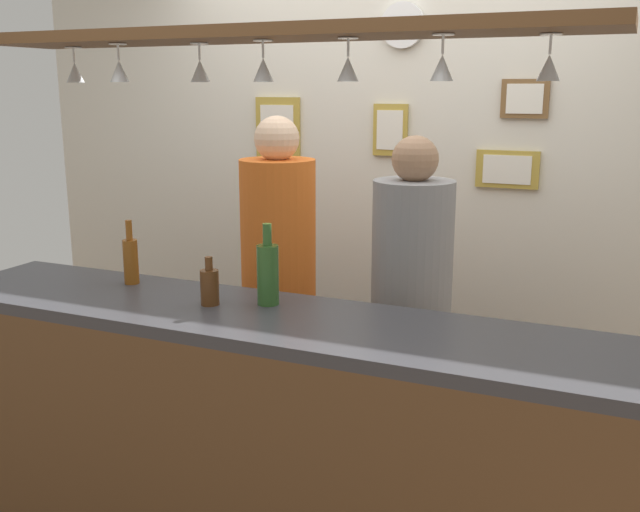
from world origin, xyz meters
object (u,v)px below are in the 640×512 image
Objects in this scene: bottle_beer_amber_tall at (131,259)px; wall_clock at (403,25)px; picture_frame_crest at (390,130)px; picture_frame_caricature at (278,129)px; picture_frame_lower_pair at (507,169)px; person_left_orange_shirt at (279,266)px; bottle_champagne_green at (268,273)px; person_right_grey_shirt at (411,290)px; bottle_beer_brown_stubby at (210,286)px; picture_frame_upper_small at (525,99)px.

bottle_beer_amber_tall is 1.75m from wall_clock.
picture_frame_caricature is (-0.64, 0.00, -0.01)m from picture_frame_crest.
picture_frame_lower_pair is 1.36× the size of wall_clock.
person_left_orange_shirt is 7.73× the size of wall_clock.
wall_clock is at bearing -6.60° from picture_frame_crest.
bottle_beer_amber_tall is at bearing -119.80° from wall_clock.
picture_frame_crest is at bearing 173.40° from wall_clock.
bottle_champagne_green is 1.61m from wall_clock.
bottle_champagne_green reaches higher than bottle_beer_amber_tall.
picture_frame_caricature is (-0.61, 1.30, 0.43)m from bottle_champagne_green.
bottle_champagne_green is at bearing -2.86° from bottle_beer_amber_tall.
picture_frame_crest is at bearing 88.76° from bottle_champagne_green.
person_right_grey_shirt is at bearing 29.58° from bottle_beer_amber_tall.
wall_clock reaches higher than picture_frame_crest.
bottle_beer_amber_tall is at bearing -91.20° from picture_frame_caricature.
bottle_beer_brown_stubby is at bearing -128.71° from person_right_grey_shirt.
bottle_beer_brown_stubby is 0.60× the size of bottle_champagne_green.
person_right_grey_shirt is (0.63, 0.00, -0.04)m from person_left_orange_shirt.
bottle_champagne_green is at bearing -93.63° from wall_clock.
bottle_champagne_green is 1.36× the size of picture_frame_upper_small.
picture_frame_upper_small reaches higher than person_right_grey_shirt.
picture_frame_crest is (0.29, 0.70, 0.58)m from person_left_orange_shirt.
bottle_beer_brown_stubby is 0.22m from bottle_champagne_green.
picture_frame_caricature is at bearing 106.87° from bottle_beer_brown_stubby.
bottle_beer_amber_tall is 1.50m from picture_frame_crest.
bottle_champagne_green is (0.26, -0.60, 0.14)m from person_left_orange_shirt.
person_right_grey_shirt reaches higher than bottle_champagne_green.
person_right_grey_shirt is 7.41× the size of wall_clock.
bottle_champagne_green is (-0.37, -0.60, 0.18)m from person_right_grey_shirt.
picture_frame_caricature is (0.03, 1.27, 0.45)m from bottle_beer_amber_tall.
bottle_beer_brown_stubby is at bearing -15.47° from bottle_beer_amber_tall.
picture_frame_crest is at bearing 0.00° from picture_frame_caricature.
wall_clock reaches higher than bottle_beer_brown_stubby.
wall_clock is (-0.28, 0.69, 1.13)m from person_right_grey_shirt.
wall_clock reaches higher than bottle_champagne_green.
picture_frame_crest is (0.67, 1.27, 0.46)m from bottle_beer_amber_tall.
picture_frame_crest is 0.76× the size of picture_frame_caricature.
picture_frame_upper_small is (0.32, 0.70, 0.79)m from person_right_grey_shirt.
person_right_grey_shirt is at bearing -35.42° from picture_frame_caricature.
person_left_orange_shirt is at bearing -180.00° from person_right_grey_shirt.
picture_frame_caricature is at bearing 116.64° from person_left_orange_shirt.
bottle_beer_amber_tall is at bearing -150.42° from person_right_grey_shirt.
wall_clock reaches higher than person_right_grey_shirt.
picture_frame_crest is at bearing 180.00° from picture_frame_lower_pair.
bottle_beer_brown_stubby is at bearing -84.02° from person_left_orange_shirt.
person_left_orange_shirt is 5.00× the size of picture_frame_caricature.
bottle_beer_amber_tall is (-0.38, -0.57, 0.12)m from person_left_orange_shirt.
person_left_orange_shirt reaches higher than bottle_champagne_green.
bottle_beer_amber_tall is 0.87× the size of bottle_champagne_green.
bottle_beer_brown_stubby is 1.73m from wall_clock.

